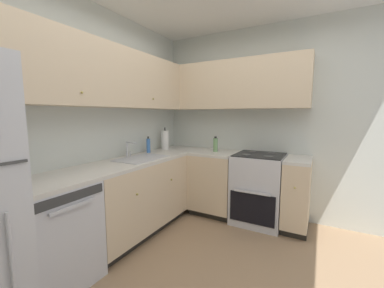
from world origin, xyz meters
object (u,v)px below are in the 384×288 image
soap_bottle (148,145)px  paper_towel_roll (165,140)px  dishwasher (51,235)px  oven_range (259,188)px  oil_bottle (215,145)px

soap_bottle → paper_towel_roll: paper_towel_roll is taller
dishwasher → oven_range: (2.03, -1.22, 0.02)m
dishwasher → oven_range: size_ratio=0.82×
dishwasher → paper_towel_roll: paper_towel_roll is taller
oven_range → soap_bottle: (-0.54, 1.40, 0.54)m
dishwasher → oven_range: 2.36m
soap_bottle → oil_bottle: 0.94m
oven_range → soap_bottle: size_ratio=4.69×
oil_bottle → oven_range: bearing=-88.2°
paper_towel_roll → oil_bottle: bearing=-78.4°
paper_towel_roll → oil_bottle: (0.16, -0.76, -0.04)m
oven_range → oil_bottle: 0.82m
dishwasher → paper_towel_roll: 1.96m
dishwasher → soap_bottle: bearing=6.9°
oil_bottle → dishwasher: bearing=163.4°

